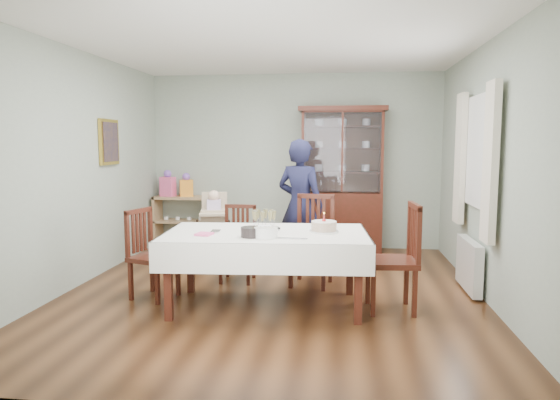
% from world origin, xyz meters
% --- Properties ---
extents(floor, '(5.00, 5.00, 0.00)m').
position_xyz_m(floor, '(0.00, 0.00, 0.00)').
color(floor, '#593319').
rests_on(floor, ground).
extents(room_shell, '(5.00, 5.00, 5.00)m').
position_xyz_m(room_shell, '(0.00, 0.53, 1.70)').
color(room_shell, '#9EAA99').
rests_on(room_shell, floor).
extents(dining_table, '(2.07, 1.29, 0.76)m').
position_xyz_m(dining_table, '(0.01, -0.49, 0.38)').
color(dining_table, '#481812').
rests_on(dining_table, floor).
extents(china_cabinet, '(1.30, 0.48, 2.18)m').
position_xyz_m(china_cabinet, '(0.75, 2.26, 1.12)').
color(china_cabinet, '#481812').
rests_on(china_cabinet, floor).
extents(sideboard, '(0.90, 0.38, 0.80)m').
position_xyz_m(sideboard, '(-1.75, 2.28, 0.40)').
color(sideboard, tan).
rests_on(sideboard, floor).
extents(picture_frame, '(0.04, 0.48, 0.58)m').
position_xyz_m(picture_frame, '(-2.22, 0.80, 1.65)').
color(picture_frame, gold).
rests_on(picture_frame, room_shell).
extents(window, '(0.04, 1.02, 1.22)m').
position_xyz_m(window, '(2.22, 0.30, 1.55)').
color(window, white).
rests_on(window, room_shell).
extents(curtain_left, '(0.07, 0.30, 1.55)m').
position_xyz_m(curtain_left, '(2.16, -0.32, 1.45)').
color(curtain_left, silver).
rests_on(curtain_left, room_shell).
extents(curtain_right, '(0.07, 0.30, 1.55)m').
position_xyz_m(curtain_right, '(2.16, 0.92, 1.45)').
color(curtain_right, silver).
rests_on(curtain_right, room_shell).
extents(radiator, '(0.10, 0.80, 0.55)m').
position_xyz_m(radiator, '(2.16, 0.30, 0.30)').
color(radiator, white).
rests_on(radiator, floor).
extents(chair_far_left, '(0.41, 0.41, 0.89)m').
position_xyz_m(chair_far_left, '(-0.47, 0.41, 0.27)').
color(chair_far_left, '#481812').
rests_on(chair_far_left, floor).
extents(chair_far_right, '(0.54, 0.54, 1.03)m').
position_xyz_m(chair_far_right, '(0.41, 0.35, 0.31)').
color(chair_far_right, '#481812').
rests_on(chair_far_right, floor).
extents(chair_end_left, '(0.53, 0.53, 0.94)m').
position_xyz_m(chair_end_left, '(-1.23, -0.35, 0.28)').
color(chair_end_left, '#481812').
rests_on(chair_end_left, floor).
extents(chair_end_right, '(0.51, 0.51, 1.06)m').
position_xyz_m(chair_end_right, '(1.26, -0.45, 0.31)').
color(chair_end_right, '#481812').
rests_on(chair_end_right, floor).
extents(woman, '(0.72, 0.60, 1.69)m').
position_xyz_m(woman, '(0.23, 0.95, 0.85)').
color(woman, black).
rests_on(woman, floor).
extents(high_chair, '(0.53, 0.53, 1.02)m').
position_xyz_m(high_chair, '(-0.91, 1.03, 0.40)').
color(high_chair, black).
rests_on(high_chair, floor).
extents(champagne_tray, '(0.34, 0.34, 0.20)m').
position_xyz_m(champagne_tray, '(-0.03, -0.37, 0.82)').
color(champagne_tray, silver).
rests_on(champagne_tray, dining_table).
extents(birthday_cake, '(0.29, 0.29, 0.20)m').
position_xyz_m(birthday_cake, '(0.58, -0.42, 0.81)').
color(birthday_cake, white).
rests_on(birthday_cake, dining_table).
extents(plate_stack_dark, '(0.25, 0.25, 0.09)m').
position_xyz_m(plate_stack_dark, '(-0.09, -0.76, 0.81)').
color(plate_stack_dark, black).
rests_on(plate_stack_dark, dining_table).
extents(plate_stack_white, '(0.26, 0.26, 0.09)m').
position_xyz_m(plate_stack_white, '(0.05, -0.77, 0.81)').
color(plate_stack_white, white).
rests_on(plate_stack_white, dining_table).
extents(napkin_stack, '(0.17, 0.17, 0.02)m').
position_xyz_m(napkin_stack, '(-0.56, -0.72, 0.77)').
color(napkin_stack, '#F65A94').
rests_on(napkin_stack, dining_table).
extents(cutlery, '(0.12, 0.17, 0.01)m').
position_xyz_m(cutlery, '(-0.53, -0.52, 0.77)').
color(cutlery, silver).
rests_on(cutlery, dining_table).
extents(cake_knife, '(0.28, 0.04, 0.01)m').
position_xyz_m(cake_knife, '(0.30, -0.81, 0.77)').
color(cake_knife, silver).
rests_on(cake_knife, dining_table).
extents(gift_bag_pink, '(0.25, 0.20, 0.42)m').
position_xyz_m(gift_bag_pink, '(-1.98, 2.26, 0.98)').
color(gift_bag_pink, '#F65A94').
rests_on(gift_bag_pink, sideboard).
extents(gift_bag_orange, '(0.24, 0.20, 0.37)m').
position_xyz_m(gift_bag_orange, '(-1.68, 2.26, 0.97)').
color(gift_bag_orange, orange).
rests_on(gift_bag_orange, sideboard).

